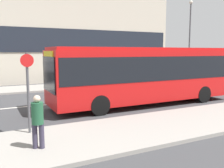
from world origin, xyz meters
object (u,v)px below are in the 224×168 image
at_px(parked_car_0, 186,77).
at_px(street_lamp, 190,33).
at_px(parked_car_1, 224,75).
at_px(bus_stop_sign, 28,87).
at_px(pedestrian_near_stop, 38,119).
at_px(city_bus, 145,72).

distance_m(parked_car_0, street_lamp, 5.35).
height_order(parked_car_1, bus_stop_sign, bus_stop_sign).
bearing_deg(street_lamp, parked_car_0, -137.19).
bearing_deg(parked_car_0, parked_car_1, 2.69).
bearing_deg(parked_car_0, pedestrian_near_stop, -146.53).
xyz_separation_m(parked_car_0, parked_car_1, (5.28, 0.25, 0.02)).
bearing_deg(parked_car_1, street_lamp, 145.67).
xyz_separation_m(city_bus, parked_car_1, (13.62, 5.86, -1.20)).
bearing_deg(street_lamp, city_bus, -143.89).
height_order(city_bus, parked_car_0, city_bus).
bearing_deg(street_lamp, pedestrian_near_stop, -145.10).
xyz_separation_m(city_bus, bus_stop_sign, (-6.64, -2.69, -0.07)).
height_order(parked_car_0, pedestrian_near_stop, pedestrian_near_stop).
distance_m(city_bus, parked_car_1, 14.87).
height_order(parked_car_0, parked_car_1, parked_car_1).
bearing_deg(bus_stop_sign, parked_car_1, 22.89).
bearing_deg(parked_car_0, bus_stop_sign, -150.99).
distance_m(bus_stop_sign, street_lamp, 20.55).
xyz_separation_m(city_bus, street_lamp, (10.74, 7.83, 3.03)).
xyz_separation_m(city_bus, pedestrian_near_stop, (-6.64, -4.29, -0.80)).
distance_m(city_bus, bus_stop_sign, 7.17).
xyz_separation_m(parked_car_1, street_lamp, (-2.88, 1.97, 4.22)).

